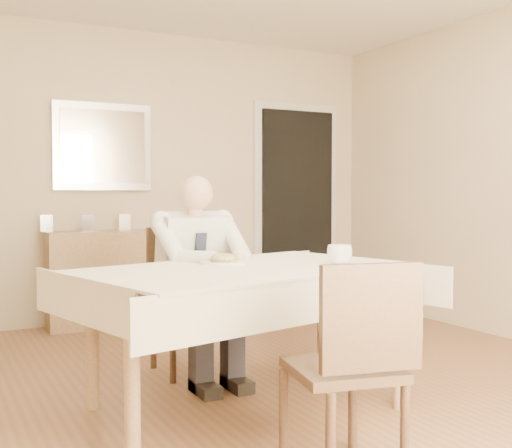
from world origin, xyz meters
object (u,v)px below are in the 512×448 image
dining_table (246,283)px  chair_near (354,357)px  coffee_mug (340,255)px  seated_man (203,267)px  chair_far (186,289)px  sideboard (109,278)px

dining_table → chair_near: bearing=-103.4°
coffee_mug → seated_man: bearing=124.8°
chair_near → coffee_mug: 1.01m
chair_far → coffee_mug: (0.50, -1.01, 0.29)m
coffee_mug → sideboard: coffee_mug is taller
chair_near → sideboard: chair_near is taller
chair_far → coffee_mug: 1.17m
chair_near → seated_man: seated_man is taller
dining_table → seated_man: (0.00, 0.59, 0.02)m
chair_far → chair_near: (0.01, -1.83, -0.03)m
chair_near → coffee_mug: (0.49, 0.82, 0.32)m
chair_far → seated_man: seated_man is taller
coffee_mug → sideboard: (-0.60, 2.60, -0.40)m
chair_far → sideboard: bearing=99.4°
chair_near → sideboard: 3.42m
chair_far → chair_near: chair_far is taller
chair_near → seated_man: (-0.01, 1.54, 0.20)m
coffee_mug → chair_near: bearing=-121.0°
chair_near → coffee_mug: chair_near is taller
dining_table → chair_far: (-0.00, 0.88, -0.15)m
chair_far → coffee_mug: bearing=-57.8°
seated_man → chair_near: bearing=-89.6°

